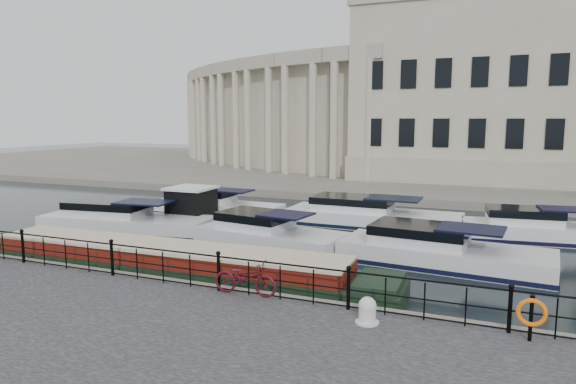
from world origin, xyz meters
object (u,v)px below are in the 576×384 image
at_px(mooring_bollard, 367,311).
at_px(harbour_hut, 192,209).
at_px(bicycle, 245,278).
at_px(life_ring_post, 532,313).
at_px(narrowboat, 165,267).

height_order(mooring_bollard, harbour_hut, harbour_hut).
xyz_separation_m(bicycle, mooring_bollard, (3.79, -0.70, -0.19)).
xyz_separation_m(bicycle, life_ring_post, (7.54, -0.36, 0.18)).
bearing_deg(life_ring_post, narrowboat, 168.89).
distance_m(life_ring_post, narrowboat, 12.05).
relative_size(life_ring_post, harbour_hut, 0.36).
height_order(mooring_bollard, life_ring_post, life_ring_post).
relative_size(mooring_bollard, narrowboat, 0.04).
xyz_separation_m(life_ring_post, narrowboat, (-11.79, 2.32, -0.88)).
bearing_deg(harbour_hut, bicycle, -50.60).
distance_m(mooring_bollard, harbour_hut, 15.88).
bearing_deg(life_ring_post, harbour_hut, 147.11).
bearing_deg(mooring_bollard, narrowboat, 161.75).
bearing_deg(mooring_bollard, life_ring_post, 5.16).
relative_size(bicycle, harbour_hut, 0.64).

